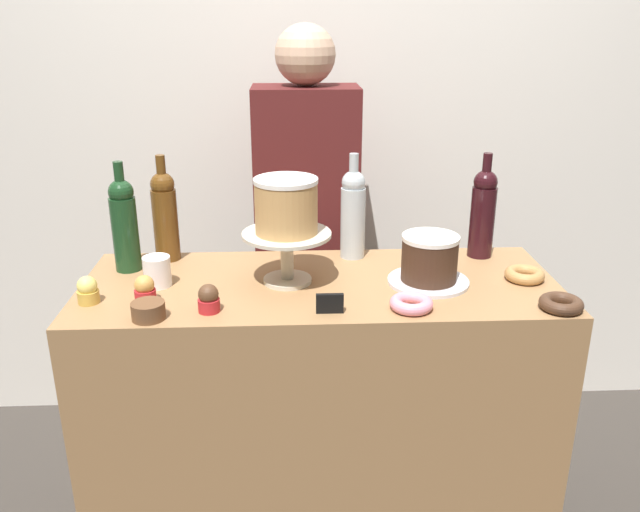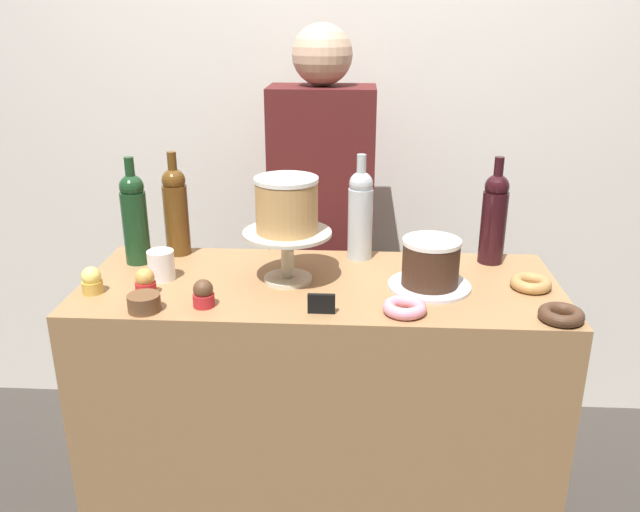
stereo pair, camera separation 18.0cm
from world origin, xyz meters
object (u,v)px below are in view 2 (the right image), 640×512
at_px(wine_bottle_dark_red, 494,217).
at_px(donut_maple, 531,283).
at_px(cupcake_chocolate, 203,294).
at_px(price_sign_chalkboard, 321,304).
at_px(cake_stand_pedestal, 287,247).
at_px(white_layer_cake, 287,205).
at_px(cupcake_lemon, 92,281).
at_px(donut_chocolate, 561,315).
at_px(wine_bottle_amber, 176,210).
at_px(barista_figure, 322,245).
at_px(cupcake_caramel, 145,282).
at_px(wine_bottle_clear, 360,213).
at_px(donut_pink, 405,307).
at_px(coffee_cup_ceramic, 161,265).
at_px(chocolate_round_cake, 431,262).
at_px(wine_bottle_green, 135,217).
at_px(cookie_stack, 144,303).

bearing_deg(wine_bottle_dark_red, donut_maple, -70.16).
distance_m(wine_bottle_dark_red, cupcake_chocolate, 0.89).
bearing_deg(price_sign_chalkboard, cake_stand_pedestal, 117.22).
xyz_separation_m(white_layer_cake, cupcake_lemon, (-0.52, -0.12, -0.19)).
bearing_deg(price_sign_chalkboard, donut_chocolate, -0.78).
height_order(wine_bottle_amber, barista_figure, barista_figure).
xyz_separation_m(wine_bottle_amber, cupcake_chocolate, (0.17, -0.39, -0.11)).
relative_size(cupcake_chocolate, cupcake_caramel, 1.00).
relative_size(cupcake_caramel, barista_figure, 0.05).
relative_size(wine_bottle_clear, donut_pink, 2.91).
bearing_deg(barista_figure, donut_chocolate, -48.77).
relative_size(cake_stand_pedestal, donut_chocolate, 2.22).
bearing_deg(wine_bottle_dark_red, cupcake_chocolate, -155.21).
bearing_deg(coffee_cup_ceramic, cupcake_caramel, -96.51).
relative_size(cupcake_lemon, price_sign_chalkboard, 1.06).
bearing_deg(price_sign_chalkboard, cupcake_chocolate, 175.69).
relative_size(cake_stand_pedestal, white_layer_cake, 1.42).
height_order(cake_stand_pedestal, wine_bottle_amber, wine_bottle_amber).
bearing_deg(donut_pink, chocolate_round_cake, 65.08).
height_order(wine_bottle_green, wine_bottle_amber, same).
height_order(white_layer_cake, price_sign_chalkboard, white_layer_cake).
bearing_deg(cupcake_caramel, coffee_cup_ceramic, 83.49).
relative_size(cupcake_lemon, donut_maple, 0.66).
bearing_deg(cookie_stack, cupcake_caramel, 105.38).
bearing_deg(wine_bottle_dark_red, barista_figure, 148.96).
distance_m(wine_bottle_green, cupcake_lemon, 0.27).
bearing_deg(price_sign_chalkboard, cupcake_caramel, 169.26).
xyz_separation_m(wine_bottle_amber, barista_figure, (0.44, 0.30, -0.22)).
relative_size(donut_pink, barista_figure, 0.07).
height_order(coffee_cup_ceramic, barista_figure, barista_figure).
bearing_deg(cupcake_chocolate, chocolate_round_cake, 14.89).
xyz_separation_m(cupcake_caramel, donut_pink, (0.69, -0.08, -0.02)).
relative_size(wine_bottle_green, donut_chocolate, 2.91).
bearing_deg(wine_bottle_green, wine_bottle_dark_red, 3.52).
distance_m(cake_stand_pedestal, cupcake_chocolate, 0.28).
height_order(wine_bottle_dark_red, donut_pink, wine_bottle_dark_red).
bearing_deg(coffee_cup_ceramic, cupcake_chocolate, -47.87).
xyz_separation_m(wine_bottle_clear, coffee_cup_ceramic, (-0.56, -0.20, -0.10)).
bearing_deg(cupcake_chocolate, donut_chocolate, -1.98).
bearing_deg(donut_pink, wine_bottle_dark_red, 53.33).
relative_size(wine_bottle_clear, barista_figure, 0.20).
xyz_separation_m(cupcake_chocolate, cupcake_caramel, (-0.17, 0.07, 0.00)).
xyz_separation_m(donut_chocolate, donut_maple, (-0.03, 0.20, 0.00)).
bearing_deg(wine_bottle_dark_red, wine_bottle_clear, 178.19).
height_order(cookie_stack, coffee_cup_ceramic, coffee_cup_ceramic).
relative_size(cake_stand_pedestal, cookie_stack, 2.96).
bearing_deg(cupcake_chocolate, white_layer_cake, 42.82).
relative_size(wine_bottle_amber, cookie_stack, 3.87).
height_order(wine_bottle_dark_red, donut_chocolate, wine_bottle_dark_red).
height_order(wine_bottle_green, cupcake_caramel, wine_bottle_green).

